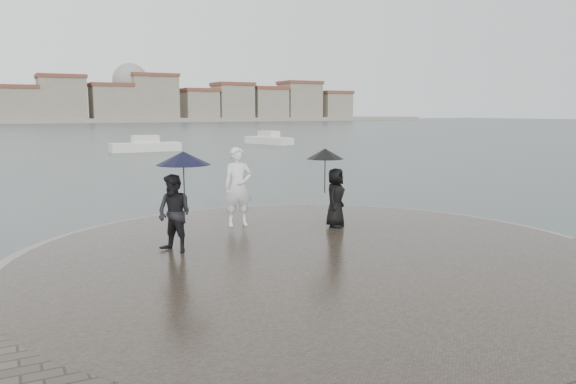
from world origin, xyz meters
TOP-DOWN VIEW (x-y plane):
  - ground at (0.00, 0.00)m, footprint 400.00×400.00m
  - kerb_ring at (0.00, 3.50)m, footprint 12.50×12.50m
  - quay_tip at (0.00, 3.50)m, footprint 11.90×11.90m
  - statue at (-0.35, 6.83)m, footprint 0.79×0.59m
  - visitor_left at (-2.43, 5.01)m, footprint 1.28×1.15m
  - visitor_right at (1.65, 5.63)m, footprint 1.14×0.98m
  - boats at (4.37, 37.19)m, footprint 31.66×20.53m

SIDE VIEW (x-z plane):
  - ground at x=0.00m, z-range 0.00..0.00m
  - kerb_ring at x=0.00m, z-range 0.00..0.32m
  - quay_tip at x=0.00m, z-range 0.00..0.36m
  - boats at x=4.37m, z-range -0.37..1.13m
  - statue at x=-0.35m, z-range 0.36..2.33m
  - visitor_right at x=1.65m, z-range 0.47..2.42m
  - visitor_left at x=-2.43m, z-range 0.50..2.54m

